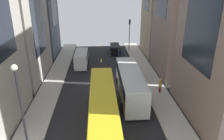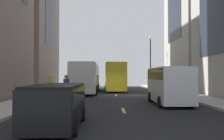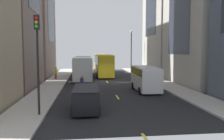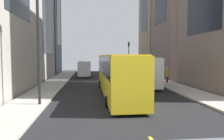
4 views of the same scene
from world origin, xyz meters
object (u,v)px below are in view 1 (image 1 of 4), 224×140
delivery_van_white (81,58)px  car_black_0 (115,48)px  streetcar_yellow (103,110)px  pedestrian_waiting_curb (119,54)px  traffic_light_near_corner (129,29)px  city_bus_white (130,82)px  pedestrian_crossing_near (160,85)px

delivery_van_white → car_black_0: delivery_van_white is taller
streetcar_yellow → pedestrian_waiting_curb: size_ratio=7.06×
car_black_0 → traffic_light_near_corner: 4.84m
city_bus_white → traffic_light_near_corner: 20.10m
car_black_0 → traffic_light_near_corner: (-3.02, -1.30, 3.55)m
car_black_0 → pedestrian_waiting_curb: pedestrian_waiting_curb is taller
city_bus_white → delivery_van_white: size_ratio=2.02×
pedestrian_waiting_curb → pedestrian_crossing_near: pedestrian_crossing_near is taller
streetcar_yellow → pedestrian_waiting_curb: streetcar_yellow is taller
car_black_0 → pedestrian_crossing_near: (-4.37, 17.91, 0.18)m
delivery_van_white → traffic_light_near_corner: 13.05m
city_bus_white → pedestrian_crossing_near: (-3.95, -0.56, -0.84)m
delivery_van_white → city_bus_white: bearing=121.1°
car_black_0 → pedestrian_waiting_curb: size_ratio=2.15×
streetcar_yellow → pedestrian_waiting_curb: (-3.40, -20.65, -1.02)m
streetcar_yellow → pedestrian_crossing_near: (-7.43, -6.95, -0.96)m
streetcar_yellow → delivery_van_white: streetcar_yellow is taller
city_bus_white → pedestrian_crossing_near: city_bus_white is taller
car_black_0 → traffic_light_near_corner: bearing=-156.7°
delivery_van_white → traffic_light_near_corner: traffic_light_near_corner is taller
pedestrian_crossing_near → car_black_0: bearing=-139.9°
pedestrian_waiting_curb → streetcar_yellow: bearing=-13.5°
delivery_van_white → pedestrian_crossing_near: bearing=135.2°
city_bus_white → car_black_0: (0.42, -18.47, -1.02)m
city_bus_white → streetcar_yellow: size_ratio=0.77×
city_bus_white → pedestrian_waiting_curb: bearing=-89.7°
pedestrian_crossing_near → traffic_light_near_corner: bearing=-149.6°
streetcar_yellow → car_black_0: streetcar_yellow is taller
traffic_light_near_corner → delivery_van_white: bearing=42.7°
city_bus_white → streetcar_yellow: (3.48, 6.38, 0.12)m
traffic_light_near_corner → car_black_0: bearing=23.3°
delivery_van_white → car_black_0: (-6.31, -7.32, -0.52)m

